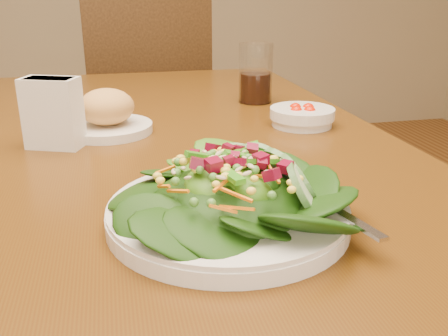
# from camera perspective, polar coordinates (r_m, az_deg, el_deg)

# --- Properties ---
(dining_table) EXTENTS (0.90, 1.40, 0.75)m
(dining_table) POSITION_cam_1_polar(r_m,az_deg,el_deg) (0.93, -9.40, -2.74)
(dining_table) COLOR #4A2D0B
(dining_table) RESTS_ON ground_plane
(chair_far) EXTENTS (0.48, 0.49, 0.98)m
(chair_far) POSITION_cam_1_polar(r_m,az_deg,el_deg) (1.93, -8.69, 5.44)
(chair_far) COLOR #472C13
(chair_far) RESTS_ON ground_plane
(salad_plate) EXTENTS (0.28, 0.28, 0.08)m
(salad_plate) POSITION_cam_1_polar(r_m,az_deg,el_deg) (0.57, 1.40, -3.43)
(salad_plate) COLOR white
(salad_plate) RESTS_ON dining_table
(bread_plate) EXTENTS (0.16, 0.16, 0.08)m
(bread_plate) POSITION_cam_1_polar(r_m,az_deg,el_deg) (0.94, -13.22, 5.92)
(bread_plate) COLOR white
(bread_plate) RESTS_ON dining_table
(tomato_bowl) EXTENTS (0.12, 0.12, 0.04)m
(tomato_bowl) POSITION_cam_1_polar(r_m,az_deg,el_deg) (0.97, 8.91, 5.88)
(tomato_bowl) COLOR white
(tomato_bowl) RESTS_ON dining_table
(drinking_glass) EXTENTS (0.08, 0.08, 0.13)m
(drinking_glass) POSITION_cam_1_polar(r_m,az_deg,el_deg) (1.15, 3.62, 10.30)
(drinking_glass) COLOR silver
(drinking_glass) RESTS_ON dining_table
(napkin_holder) EXTENTS (0.10, 0.08, 0.12)m
(napkin_holder) POSITION_cam_1_polar(r_m,az_deg,el_deg) (0.87, -19.00, 6.16)
(napkin_holder) COLOR white
(napkin_holder) RESTS_ON dining_table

